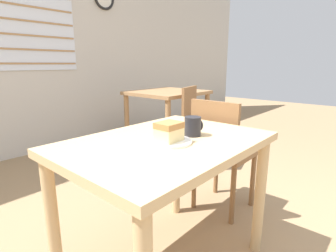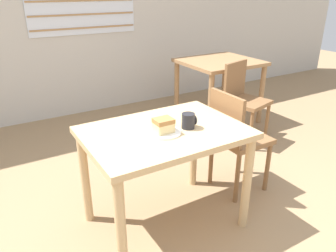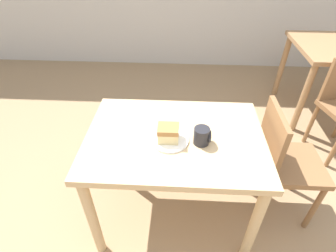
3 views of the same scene
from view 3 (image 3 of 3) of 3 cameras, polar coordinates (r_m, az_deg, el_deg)
The scene contains 5 objects.
dining_table_near at distance 1.56m, azimuth 1.46°, elevation -5.20°, with size 1.02×0.72×0.73m.
chair_near_window at distance 1.85m, azimuth 23.86°, elevation -6.87°, with size 0.38×0.38×0.85m.
plate at distance 1.45m, azimuth 0.41°, elevation -3.07°, with size 0.21×0.21×0.01m.
cake_slice at distance 1.42m, azimuth 0.07°, elevation -1.57°, with size 0.11×0.10×0.09m.
coffee_mug at distance 1.42m, azimuth 7.46°, elevation -2.16°, with size 0.09×0.08×0.10m.
Camera 3 is at (-0.06, -0.62, 1.70)m, focal length 28.00 mm.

